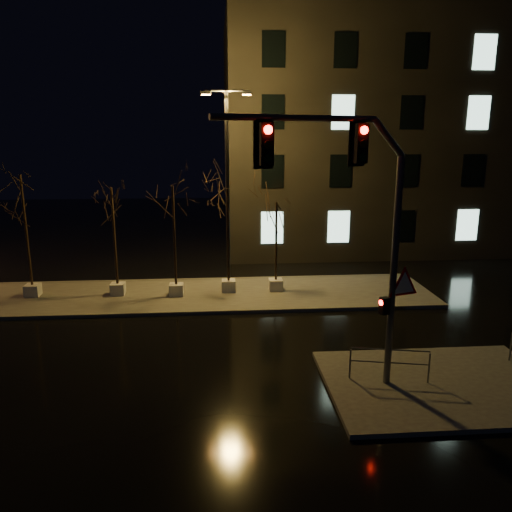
{
  "coord_description": "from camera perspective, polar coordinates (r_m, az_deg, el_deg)",
  "views": [
    {
      "loc": [
        0.75,
        -16.96,
        7.53
      ],
      "look_at": [
        2.29,
        2.48,
        2.8
      ],
      "focal_mm": 35.0,
      "sensor_mm": 36.0,
      "label": 1
    }
  ],
  "objects": [
    {
      "name": "ground",
      "position": [
        18.57,
        -6.55,
        -10.38
      ],
      "size": [
        90.0,
        90.0,
        0.0
      ],
      "primitive_type": "plane",
      "color": "black",
      "rests_on": "ground"
    },
    {
      "name": "tree_4",
      "position": [
        23.7,
        2.34,
        3.88
      ],
      "size": [
        1.8,
        1.8,
        4.44
      ],
      "color": "beige",
      "rests_on": "median"
    },
    {
      "name": "building",
      "position": [
        37.38,
        16.68,
        13.03
      ],
      "size": [
        25.0,
        12.0,
        15.0
      ],
      "primitive_type": "cube",
      "color": "black",
      "rests_on": "ground"
    },
    {
      "name": "guard_rail_a",
      "position": [
        16.13,
        15.02,
        -11.4
      ],
      "size": [
        2.37,
        0.54,
        1.04
      ],
      "rotation": [
        0.0,
        0.0,
        -0.21
      ],
      "color": "#505357",
      "rests_on": "sidewalk_corner"
    },
    {
      "name": "traffic_signal_mast",
      "position": [
        13.94,
        11.76,
        4.23
      ],
      "size": [
        6.16,
        2.09,
        7.87
      ],
      "rotation": [
        0.0,
        0.0,
        0.32
      ],
      "color": "#505357",
      "rests_on": "sidewalk_corner"
    },
    {
      "name": "sidewalk_corner",
      "position": [
        16.8,
        20.32,
        -13.62
      ],
      "size": [
        7.0,
        5.0,
        0.15
      ],
      "primitive_type": "cube",
      "color": "#47453F",
      "rests_on": "ground"
    },
    {
      "name": "tree_1",
      "position": [
        23.85,
        -16.06,
        4.85
      ],
      "size": [
        1.8,
        1.8,
        5.21
      ],
      "color": "beige",
      "rests_on": "median"
    },
    {
      "name": "tree_3",
      "position": [
        23.48,
        -3.26,
        5.07
      ],
      "size": [
        1.8,
        1.8,
        5.13
      ],
      "color": "beige",
      "rests_on": "median"
    },
    {
      "name": "median",
      "position": [
        24.15,
        -6.1,
        -4.43
      ],
      "size": [
        22.0,
        5.0,
        0.15
      ],
      "primitive_type": "cube",
      "color": "#47453F",
      "rests_on": "ground"
    },
    {
      "name": "tree_0",
      "position": [
        24.99,
        -25.07,
        5.55
      ],
      "size": [
        1.8,
        1.8,
        5.83
      ],
      "color": "beige",
      "rests_on": "median"
    },
    {
      "name": "tree_2",
      "position": [
        23.11,
        -9.43,
        5.09
      ],
      "size": [
        1.8,
        1.8,
        5.3
      ],
      "color": "beige",
      "rests_on": "median"
    },
    {
      "name": "streetlight_main",
      "position": [
        24.01,
        -3.3,
        8.95
      ],
      "size": [
        2.35,
        0.43,
        9.41
      ],
      "rotation": [
        0.0,
        0.0,
        -0.07
      ],
      "color": "black",
      "rests_on": "median"
    }
  ]
}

